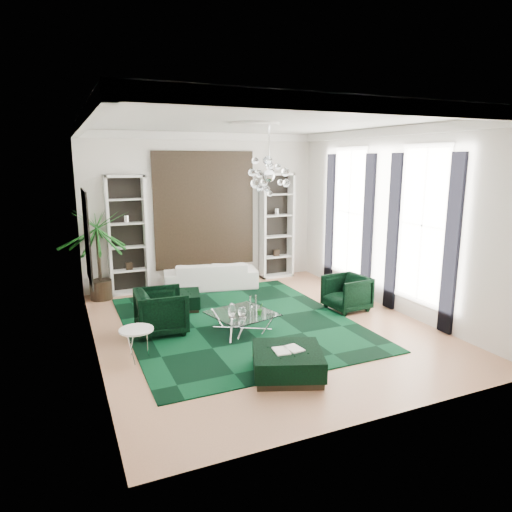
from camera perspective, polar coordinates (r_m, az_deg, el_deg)
name	(u,v)px	position (r m, az deg, el deg)	size (l,w,h in m)	color
floor	(261,327)	(8.87, 0.63, -8.83)	(6.00, 7.00, 0.02)	tan
ceiling	(261,121)	(8.32, 0.69, 16.58)	(6.00, 7.00, 0.02)	white
wall_back	(204,210)	(11.65, -6.50, 5.78)	(6.00, 0.02, 3.80)	silver
wall_front	(387,270)	(5.44, 16.05, -1.70)	(6.00, 0.02, 3.80)	silver
wall_left	(88,240)	(7.67, -20.31, 1.91)	(0.02, 7.00, 3.80)	silver
wall_right	(392,220)	(10.00, 16.62, 4.34)	(0.02, 7.00, 3.80)	silver
crown_molding	(261,127)	(8.31, 0.69, 15.82)	(6.00, 7.00, 0.18)	white
ceiling_medallion	(255,124)	(8.59, -0.17, 16.16)	(0.90, 0.90, 0.05)	white
tapestry	(205,210)	(11.60, -6.43, 5.75)	(2.50, 0.06, 2.80)	black
shelving_left	(127,235)	(11.11, -15.79, 2.50)	(0.90, 0.38, 2.80)	white
shelving_right	(277,226)	(12.25, 2.60, 3.78)	(0.90, 0.38, 2.80)	white
painting	(88,237)	(8.27, -20.28, 2.24)	(0.04, 1.30, 1.60)	black
window_near	(422,226)	(9.32, 20.08, 3.59)	(0.03, 1.10, 2.90)	white
curtain_near_a	(452,245)	(8.80, 23.28, 1.22)	(0.07, 0.30, 3.25)	black
curtain_near_b	(393,233)	(9.91, 16.74, 2.80)	(0.07, 0.30, 3.25)	black
window_far	(349,213)	(11.17, 11.59, 5.34)	(0.03, 1.10, 2.90)	white
curtain_far_a	(368,227)	(10.55, 13.80, 3.50)	(0.07, 0.30, 3.25)	black
curtain_far_b	(330,219)	(11.82, 9.22, 4.57)	(0.07, 0.30, 3.25)	black
rug	(238,322)	(9.07, -2.28, -8.24)	(4.20, 5.00, 0.02)	black
sofa	(211,275)	(11.38, -5.69, -2.39)	(2.27, 0.89, 0.66)	white
armchair_left	(161,311)	(8.60, -11.75, -6.79)	(0.88, 0.90, 0.82)	black
armchair_right	(347,293)	(9.87, 11.26, -4.55)	(0.80, 0.82, 0.75)	black
coffee_table	(242,322)	(8.54, -1.75, -8.30)	(1.06, 1.06, 0.36)	white
ottoman_side	(180,301)	(9.92, -9.43, -5.55)	(0.82, 0.82, 0.36)	black
ottoman_front	(287,363)	(6.93, 3.95, -13.20)	(1.00, 1.00, 0.40)	black
book	(288,349)	(6.84, 3.98, -11.56)	(0.44, 0.29, 0.03)	white
side_table	(137,345)	(7.60, -14.63, -10.73)	(0.54, 0.54, 0.52)	white
palm	(98,242)	(10.80, -19.18, 1.68)	(1.67, 1.67, 2.67)	#19631D
chandelier	(269,176)	(8.39, 1.62, 9.97)	(0.88, 0.88, 0.79)	white
table_plant	(260,309)	(8.35, 0.51, -6.63)	(0.13, 0.10, 0.23)	#19631D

